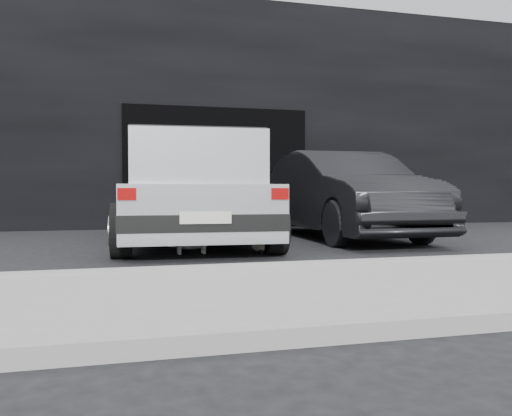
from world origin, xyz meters
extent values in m
plane|color=black|center=(0.00, 0.00, 0.00)|extent=(80.00, 80.00, 0.00)
cube|color=black|center=(1.00, 6.00, 2.50)|extent=(34.00, 4.00, 5.00)
cube|color=black|center=(1.00, 3.99, 1.30)|extent=(4.00, 0.10, 2.60)
cube|color=gray|center=(1.00, -2.60, 0.06)|extent=(18.00, 0.25, 0.12)
cube|color=gray|center=(1.00, -3.80, 0.06)|extent=(18.00, 2.20, 0.11)
cube|color=silver|center=(-0.08, 0.64, 0.55)|extent=(2.22, 4.48, 0.69)
cube|color=silver|center=(-0.09, 0.42, 1.24)|extent=(1.89, 3.01, 0.69)
cube|color=black|center=(-0.09, 0.42, 1.24)|extent=(1.90, 2.90, 0.56)
cube|color=black|center=(-0.21, -1.46, 0.45)|extent=(1.97, 0.30, 0.20)
cube|color=black|center=(0.06, 2.74, 0.45)|extent=(1.97, 0.30, 0.20)
cube|color=silver|center=(-0.21, -1.55, 0.51)|extent=(0.58, 0.05, 0.13)
cube|color=#8C0707|center=(-1.07, -1.49, 0.78)|extent=(0.20, 0.05, 0.13)
cube|color=#8C0707|center=(0.64, -1.60, 0.78)|extent=(0.20, 0.05, 0.13)
cube|color=black|center=(-0.09, 0.42, 1.60)|extent=(1.87, 2.72, 0.03)
cylinder|color=black|center=(-1.12, -0.86, 0.34)|extent=(0.29, 0.69, 0.67)
cylinder|color=slate|center=(-1.26, -0.85, 0.34)|extent=(0.05, 0.37, 0.37)
cylinder|color=black|center=(0.77, -0.98, 0.34)|extent=(0.29, 0.69, 0.67)
cylinder|color=slate|center=(0.91, -0.99, 0.34)|extent=(0.05, 0.37, 0.37)
cylinder|color=black|center=(-0.93, 2.21, 0.34)|extent=(0.29, 0.69, 0.67)
cylinder|color=slate|center=(-1.06, 2.22, 0.34)|extent=(0.05, 0.37, 0.37)
cylinder|color=black|center=(0.97, 2.09, 0.34)|extent=(0.29, 0.69, 0.67)
cylinder|color=slate|center=(1.10, 2.08, 0.34)|extent=(0.05, 0.37, 0.37)
imported|color=black|center=(2.59, 0.94, 0.74)|extent=(1.58, 4.52, 1.49)
ellipsoid|color=beige|center=(0.67, -0.72, 0.10)|extent=(0.30, 0.49, 0.18)
ellipsoid|color=beige|center=(0.69, -0.83, 0.12)|extent=(0.23, 0.23, 0.17)
ellipsoid|color=black|center=(0.71, -0.95, 0.15)|extent=(0.15, 0.13, 0.12)
sphere|color=black|center=(0.72, -1.01, 0.15)|extent=(0.05, 0.05, 0.05)
cone|color=black|center=(0.74, -0.93, 0.21)|extent=(0.05, 0.06, 0.06)
cone|color=black|center=(0.67, -0.94, 0.21)|extent=(0.05, 0.06, 0.06)
cylinder|color=black|center=(0.75, -0.85, 0.03)|extent=(0.04, 0.04, 0.06)
cylinder|color=black|center=(0.64, -0.86, 0.03)|extent=(0.04, 0.04, 0.06)
cylinder|color=black|center=(0.71, -0.58, 0.03)|extent=(0.04, 0.04, 0.06)
cylinder|color=black|center=(0.59, -0.59, 0.03)|extent=(0.04, 0.04, 0.06)
cylinder|color=black|center=(0.63, -0.47, 0.07)|extent=(0.15, 0.24, 0.08)
ellipsoid|color=silver|center=(-0.24, -0.59, 0.17)|extent=(0.54, 0.27, 0.23)
ellipsoid|color=silver|center=(-0.10, -0.59, 0.19)|extent=(0.23, 0.23, 0.19)
ellipsoid|color=white|center=(0.04, -0.59, 0.27)|extent=(0.14, 0.15, 0.14)
sphere|color=white|center=(0.10, -0.60, 0.27)|extent=(0.06, 0.06, 0.06)
cone|color=white|center=(0.02, -0.56, 0.34)|extent=(0.06, 0.05, 0.07)
cone|color=white|center=(0.02, -0.63, 0.34)|extent=(0.06, 0.05, 0.07)
cylinder|color=white|center=(-0.08, -0.53, 0.07)|extent=(0.04, 0.04, 0.13)
cylinder|color=white|center=(-0.08, -0.66, 0.07)|extent=(0.04, 0.04, 0.13)
cylinder|color=white|center=(-0.40, -0.52, 0.07)|extent=(0.04, 0.04, 0.13)
cylinder|color=white|center=(-0.40, -0.66, 0.07)|extent=(0.04, 0.04, 0.13)
cylinder|color=white|center=(-0.53, -0.59, 0.12)|extent=(0.29, 0.13, 0.09)
ellipsoid|color=gray|center=(-0.34, -0.62, 0.19)|extent=(0.20, 0.15, 0.10)
camera|label=1|loc=(-1.25, -7.55, 0.84)|focal=38.00mm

